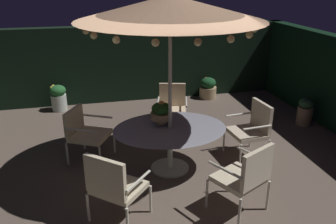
% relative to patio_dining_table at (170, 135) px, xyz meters
% --- Properties ---
extents(ground_plane, '(8.18, 7.90, 0.02)m').
position_rel_patio_dining_table_xyz_m(ground_plane, '(-0.21, -0.14, -0.63)').
color(ground_plane, brown).
extents(hedge_backdrop_rear, '(8.18, 0.30, 1.88)m').
position_rel_patio_dining_table_xyz_m(hedge_backdrop_rear, '(-0.21, 3.65, 0.32)').
color(hedge_backdrop_rear, black).
rests_on(hedge_backdrop_rear, ground_plane).
extents(patio_dining_table, '(1.82, 1.43, 0.75)m').
position_rel_patio_dining_table_xyz_m(patio_dining_table, '(0.00, 0.00, 0.00)').
color(patio_dining_table, silver).
rests_on(patio_dining_table, ground_plane).
extents(patio_umbrella, '(2.73, 2.73, 2.84)m').
position_rel_patio_dining_table_xyz_m(patio_umbrella, '(0.00, 0.00, 1.97)').
color(patio_umbrella, beige).
rests_on(patio_umbrella, ground_plane).
extents(centerpiece_planter, '(0.35, 0.35, 0.40)m').
position_rel_patio_dining_table_xyz_m(centerpiece_planter, '(-0.10, 0.17, 0.34)').
color(centerpiece_planter, tan).
rests_on(centerpiece_planter, patio_dining_table).
extents(patio_chair_north, '(0.86, 0.85, 1.00)m').
position_rel_patio_dining_table_xyz_m(patio_chair_north, '(-1.00, -1.14, -0.05)').
color(patio_chair_north, silver).
rests_on(patio_chair_north, ground_plane).
extents(patio_chair_northeast, '(0.83, 0.82, 1.02)m').
position_rel_patio_dining_table_xyz_m(patio_chair_northeast, '(0.70, -1.35, -0.03)').
color(patio_chair_northeast, beige).
rests_on(patio_chair_northeast, ground_plane).
extents(patio_chair_east, '(0.63, 0.69, 0.98)m').
position_rel_patio_dining_table_xyz_m(patio_chair_east, '(1.51, 0.13, -0.06)').
color(patio_chair_east, beige).
rests_on(patio_chair_east, ground_plane).
extents(patio_chair_southeast, '(0.73, 0.76, 0.97)m').
position_rel_patio_dining_table_xyz_m(patio_chair_southeast, '(0.39, 1.46, -0.06)').
color(patio_chair_southeast, silver).
rests_on(patio_chair_southeast, ground_plane).
extents(patio_chair_south, '(0.85, 0.85, 0.90)m').
position_rel_patio_dining_table_xyz_m(patio_chair_south, '(-1.34, 0.69, -0.09)').
color(patio_chair_south, silver).
rests_on(patio_chair_south, ground_plane).
extents(potted_plant_left_far, '(0.44, 0.44, 0.54)m').
position_rel_patio_dining_table_xyz_m(potted_plant_left_far, '(1.79, 3.28, -0.36)').
color(potted_plant_left_far, tan).
rests_on(potted_plant_left_far, ground_plane).
extents(potted_plant_right_near, '(0.32, 0.32, 0.59)m').
position_rel_patio_dining_table_xyz_m(potted_plant_right_near, '(3.24, 1.16, -0.31)').
color(potted_plant_right_near, '#7B624D').
rests_on(potted_plant_right_near, ground_plane).
extents(potted_plant_back_center, '(0.37, 0.37, 0.62)m').
position_rel_patio_dining_table_xyz_m(potted_plant_back_center, '(-1.94, 3.22, -0.30)').
color(potted_plant_back_center, silver).
rests_on(potted_plant_back_center, ground_plane).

